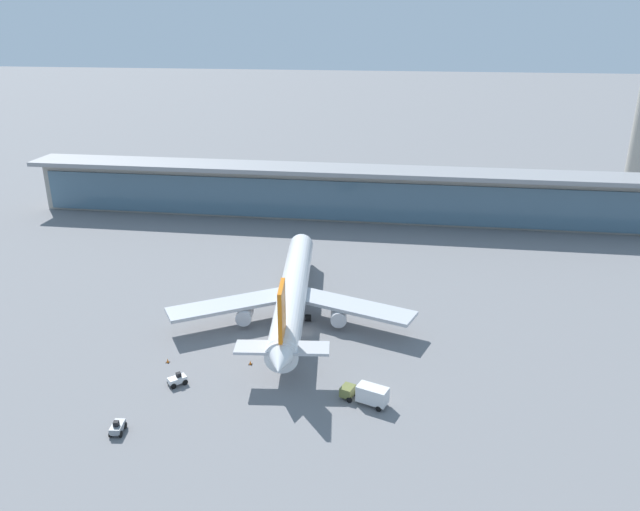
{
  "coord_description": "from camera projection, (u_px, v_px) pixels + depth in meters",
  "views": [
    {
      "loc": [
        17.66,
        -99.79,
        54.35
      ],
      "look_at": [
        0.0,
        20.29,
        7.42
      ],
      "focal_mm": 34.65,
      "sensor_mm": 36.0,
      "label": 1
    }
  ],
  "objects": [
    {
      "name": "ground_plane",
      "position": [
        304.0,
        332.0,
        114.09
      ],
      "size": [
        1200.0,
        1200.0,
        0.0
      ],
      "primitive_type": "plane",
      "color": "slate"
    },
    {
      "name": "airliner_on_stand",
      "position": [
        293.0,
        293.0,
        117.97
      ],
      "size": [
        46.32,
        60.59,
        16.13
      ],
      "color": "white",
      "rests_on": "ground"
    },
    {
      "name": "service_truck_near_nose_grey",
      "position": [
        117.0,
        427.0,
        86.16
      ],
      "size": [
        2.03,
        3.04,
        2.05
      ],
      "color": "gray",
      "rests_on": "ground"
    },
    {
      "name": "service_truck_under_wing_white",
      "position": [
        177.0,
        380.0,
        97.44
      ],
      "size": [
        3.26,
        3.2,
        2.05
      ],
      "color": "silver",
      "rests_on": "ground"
    },
    {
      "name": "service_truck_mid_apron_olive",
      "position": [
        367.0,
        394.0,
        92.37
      ],
      "size": [
        7.65,
        4.65,
        3.1
      ],
      "color": "olive",
      "rests_on": "ground"
    },
    {
      "name": "terminal_building",
      "position": [
        345.0,
        192.0,
        175.57
      ],
      "size": [
        183.6,
        12.8,
        15.2
      ],
      "color": "#9E998E",
      "rests_on": "ground"
    },
    {
      "name": "safety_cone_alpha",
      "position": [
        168.0,
        361.0,
        103.89
      ],
      "size": [
        0.62,
        0.62,
        0.7
      ],
      "color": "orange",
      "rests_on": "ground"
    },
    {
      "name": "safety_cone_bravo",
      "position": [
        250.0,
        363.0,
        103.3
      ],
      "size": [
        0.62,
        0.62,
        0.7
      ],
      "color": "orange",
      "rests_on": "ground"
    },
    {
      "name": "safety_cone_charlie",
      "position": [
        377.0,
        391.0,
        95.43
      ],
      "size": [
        0.62,
        0.62,
        0.7
      ],
      "color": "orange",
      "rests_on": "ground"
    }
  ]
}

